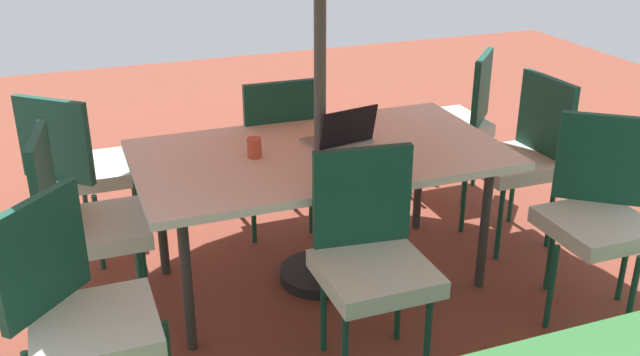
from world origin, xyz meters
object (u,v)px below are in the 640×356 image
object	(u,v)px
chair_northwest	(598,209)
chair_northeast	(79,310)
chair_southeast	(77,166)
dining_table	(320,160)
chair_east	(82,218)
cup	(254,148)
chair_north	(371,253)
chair_southwest	(457,116)
chair_west	(521,152)
chair_south	(276,145)
laptop	(341,136)

from	to	relation	value
chair_northwest	chair_northeast	bearing A→B (deg)	-142.71
chair_southeast	chair_northwest	distance (m)	2.74
dining_table	chair_east	xyz separation A→B (m)	(1.17, -0.05, -0.15)
chair_northeast	dining_table	bearing A→B (deg)	-15.45
cup	chair_north	bearing A→B (deg)	110.86
cup	chair_southwest	bearing A→B (deg)	-155.84
dining_table	chair_southwest	bearing A→B (deg)	-149.17
chair_north	cup	bearing A→B (deg)	117.68
dining_table	chair_west	distance (m)	1.27
dining_table	chair_east	world-z (taller)	chair_east
chair_south	chair_north	xyz separation A→B (m)	(0.01, 1.38, 0.00)
chair_northwest	chair_southeast	bearing A→B (deg)	-175.21
chair_southeast	chair_northwest	world-z (taller)	same
chair_south	chair_northwest	size ratio (longest dim) A/B	1.00
chair_north	chair_northwest	size ratio (longest dim) A/B	1.00
chair_southeast	chair_west	distance (m)	2.51
chair_southwest	chair_west	xyz separation A→B (m)	(-0.02, 0.70, 0.00)
chair_west	laptop	distance (m)	1.15
chair_southeast	chair_west	bearing A→B (deg)	-155.28
chair_southwest	laptop	bearing A→B (deg)	-15.46
chair_southeast	chair_northeast	bearing A→B (deg)	127.52
dining_table	cup	distance (m)	0.35
chair_northwest	chair_east	world-z (taller)	same
chair_east	cup	distance (m)	0.88
chair_south	laptop	world-z (taller)	chair_south
chair_west	laptop	xyz separation A→B (m)	(1.13, -0.00, 0.25)
chair_northeast	cup	bearing A→B (deg)	-5.77
chair_east	chair_southeast	bearing A→B (deg)	7.04
cup	chair_southeast	bearing A→B (deg)	-40.42
chair_south	chair_northwest	xyz separation A→B (m)	(-1.20, 1.37, 0.00)
chair_southwest	chair_west	bearing A→B (deg)	43.94
chair_southwest	chair_northeast	bearing A→B (deg)	-16.68
chair_south	cup	xyz separation A→B (m)	(0.30, 0.61, 0.25)
dining_table	chair_south	size ratio (longest dim) A/B	1.89
chair_south	chair_southwest	bearing A→B (deg)	-174.50
chair_south	chair_east	size ratio (longest dim) A/B	1.00
chair_southeast	chair_west	world-z (taller)	same
chair_southwest	chair_east	size ratio (longest dim) A/B	1.00
chair_south	laptop	size ratio (longest dim) A/B	2.71
chair_west	chair_east	bearing A→B (deg)	-92.85
chair_south	laptop	xyz separation A→B (m)	(-0.17, 0.60, 0.25)
chair_northeast	chair_north	bearing A→B (deg)	-45.86
chair_northwest	cup	size ratio (longest dim) A/B	9.96
chair_south	cup	world-z (taller)	chair_south
dining_table	laptop	distance (m)	0.17
dining_table	laptop	bearing A→B (deg)	-160.29
chair_northeast	chair_southeast	bearing A→B (deg)	40.60
chair_southeast	chair_northeast	size ratio (longest dim) A/B	1.00
chair_southwest	cup	distance (m)	1.74
chair_southeast	laptop	bearing A→B (deg)	-167.42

